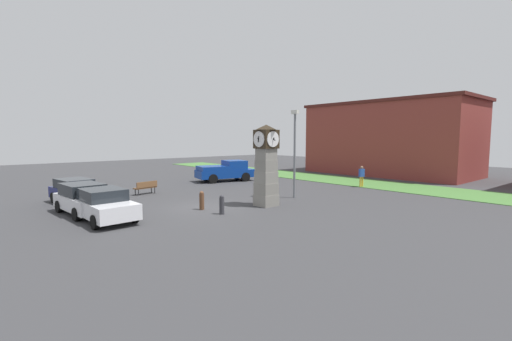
{
  "coord_description": "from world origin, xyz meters",
  "views": [
    {
      "loc": [
        16.17,
        -10.14,
        3.9
      ],
      "look_at": [
        0.74,
        3.21,
        1.95
      ],
      "focal_mm": 24.0,
      "sensor_mm": 36.0,
      "label": 1
    }
  ],
  "objects_px": {
    "clock_tower": "(266,165)",
    "bench": "(146,187)",
    "bollard_mid_row": "(222,204)",
    "pickup_truck": "(226,171)",
    "pedestrian_near_bench": "(362,175)",
    "bollard_near_tower": "(202,200)",
    "car_near_tower": "(84,199)",
    "street_lamp_near_road": "(295,147)",
    "car_navy_sedan": "(76,191)",
    "car_by_building": "(104,205)"
  },
  "relations": [
    {
      "from": "clock_tower",
      "to": "bench",
      "type": "relative_size",
      "value": 2.79
    },
    {
      "from": "bollard_mid_row",
      "to": "pickup_truck",
      "type": "bearing_deg",
      "value": 143.37
    },
    {
      "from": "pickup_truck",
      "to": "pedestrian_near_bench",
      "type": "bearing_deg",
      "value": 30.21
    },
    {
      "from": "bollard_near_tower",
      "to": "bollard_mid_row",
      "type": "distance_m",
      "value": 1.64
    },
    {
      "from": "bench",
      "to": "bollard_mid_row",
      "type": "bearing_deg",
      "value": 2.6
    },
    {
      "from": "clock_tower",
      "to": "pedestrian_near_bench",
      "type": "relative_size",
      "value": 2.77
    },
    {
      "from": "car_near_tower",
      "to": "pickup_truck",
      "type": "relative_size",
      "value": 0.78
    },
    {
      "from": "pickup_truck",
      "to": "street_lamp_near_road",
      "type": "relative_size",
      "value": 0.97
    },
    {
      "from": "car_navy_sedan",
      "to": "bench",
      "type": "distance_m",
      "value": 4.55
    },
    {
      "from": "bollard_mid_row",
      "to": "pedestrian_near_bench",
      "type": "height_order",
      "value": "pedestrian_near_bench"
    },
    {
      "from": "car_navy_sedan",
      "to": "pedestrian_near_bench",
      "type": "relative_size",
      "value": 2.52
    },
    {
      "from": "car_by_building",
      "to": "pedestrian_near_bench",
      "type": "distance_m",
      "value": 19.07
    },
    {
      "from": "car_navy_sedan",
      "to": "bench",
      "type": "relative_size",
      "value": 2.53
    },
    {
      "from": "bollard_mid_row",
      "to": "pickup_truck",
      "type": "relative_size",
      "value": 0.18
    },
    {
      "from": "bollard_near_tower",
      "to": "pedestrian_near_bench",
      "type": "distance_m",
      "value": 14.21
    },
    {
      "from": "car_by_building",
      "to": "pedestrian_near_bench",
      "type": "height_order",
      "value": "pedestrian_near_bench"
    },
    {
      "from": "car_near_tower",
      "to": "car_by_building",
      "type": "relative_size",
      "value": 1.08
    },
    {
      "from": "clock_tower",
      "to": "pedestrian_near_bench",
      "type": "height_order",
      "value": "clock_tower"
    },
    {
      "from": "clock_tower",
      "to": "car_navy_sedan",
      "type": "distance_m",
      "value": 11.46
    },
    {
      "from": "car_near_tower",
      "to": "bench",
      "type": "xyz_separation_m",
      "value": [
        -3.82,
        4.89,
        -0.26
      ]
    },
    {
      "from": "car_navy_sedan",
      "to": "car_near_tower",
      "type": "bearing_deg",
      "value": -6.44
    },
    {
      "from": "bollard_mid_row",
      "to": "pedestrian_near_bench",
      "type": "relative_size",
      "value": 0.6
    },
    {
      "from": "car_navy_sedan",
      "to": "bench",
      "type": "bearing_deg",
      "value": 96.3
    },
    {
      "from": "bench",
      "to": "pedestrian_near_bench",
      "type": "distance_m",
      "value": 16.4
    },
    {
      "from": "clock_tower",
      "to": "car_navy_sedan",
      "type": "bearing_deg",
      "value": -134.3
    },
    {
      "from": "car_near_tower",
      "to": "bench",
      "type": "distance_m",
      "value": 6.22
    },
    {
      "from": "bollard_near_tower",
      "to": "street_lamp_near_road",
      "type": "bearing_deg",
      "value": 83.12
    },
    {
      "from": "clock_tower",
      "to": "street_lamp_near_road",
      "type": "distance_m",
      "value": 3.34
    },
    {
      "from": "car_navy_sedan",
      "to": "pedestrian_near_bench",
      "type": "xyz_separation_m",
      "value": [
        7.37,
        18.9,
        0.21
      ]
    },
    {
      "from": "bollard_mid_row",
      "to": "car_by_building",
      "type": "bearing_deg",
      "value": -115.99
    },
    {
      "from": "street_lamp_near_road",
      "to": "car_navy_sedan",
      "type": "bearing_deg",
      "value": -122.71
    },
    {
      "from": "car_navy_sedan",
      "to": "bench",
      "type": "xyz_separation_m",
      "value": [
        -0.5,
        4.52,
        -0.22
      ]
    },
    {
      "from": "pedestrian_near_bench",
      "to": "pickup_truck",
      "type": "bearing_deg",
      "value": -149.79
    },
    {
      "from": "bollard_mid_row",
      "to": "car_near_tower",
      "type": "height_order",
      "value": "car_near_tower"
    },
    {
      "from": "bollard_near_tower",
      "to": "street_lamp_near_road",
      "type": "relative_size",
      "value": 0.18
    },
    {
      "from": "bollard_near_tower",
      "to": "street_lamp_near_road",
      "type": "height_order",
      "value": "street_lamp_near_road"
    },
    {
      "from": "car_near_tower",
      "to": "pickup_truck",
      "type": "height_order",
      "value": "pickup_truck"
    },
    {
      "from": "car_by_building",
      "to": "pickup_truck",
      "type": "bearing_deg",
      "value": 122.81
    },
    {
      "from": "car_navy_sedan",
      "to": "bollard_mid_row",
      "type": "bearing_deg",
      "value": 31.32
    },
    {
      "from": "car_navy_sedan",
      "to": "pickup_truck",
      "type": "distance_m",
      "value": 13.28
    },
    {
      "from": "car_navy_sedan",
      "to": "pickup_truck",
      "type": "bearing_deg",
      "value": 102.14
    },
    {
      "from": "bollard_near_tower",
      "to": "bench",
      "type": "height_order",
      "value": "bollard_near_tower"
    },
    {
      "from": "car_by_building",
      "to": "street_lamp_near_road",
      "type": "distance_m",
      "value": 11.72
    },
    {
      "from": "car_near_tower",
      "to": "car_by_building",
      "type": "height_order",
      "value": "car_near_tower"
    },
    {
      "from": "clock_tower",
      "to": "pickup_truck",
      "type": "bearing_deg",
      "value": 155.6
    },
    {
      "from": "bollard_mid_row",
      "to": "car_by_building",
      "type": "relative_size",
      "value": 0.25
    },
    {
      "from": "pickup_truck",
      "to": "pedestrian_near_bench",
      "type": "relative_size",
      "value": 3.28
    },
    {
      "from": "clock_tower",
      "to": "car_by_building",
      "type": "xyz_separation_m",
      "value": [
        -2.29,
        -8.2,
        -1.59
      ]
    },
    {
      "from": "clock_tower",
      "to": "bench",
      "type": "bearing_deg",
      "value": -156.86
    },
    {
      "from": "car_by_building",
      "to": "pedestrian_near_bench",
      "type": "relative_size",
      "value": 2.39
    }
  ]
}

